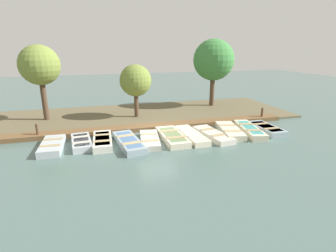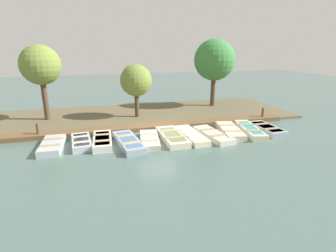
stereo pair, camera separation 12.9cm
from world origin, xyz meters
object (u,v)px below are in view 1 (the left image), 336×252
(park_tree_left, at_px, (136,81))
(rowboat_6, at_px, (191,135))
(rowboat_8, at_px, (230,131))
(rowboat_1, at_px, (81,142))
(rowboat_2, at_px, (103,141))
(rowboat_3, at_px, (129,142))
(rowboat_4, at_px, (150,140))
(rowboat_9, at_px, (250,130))
(rowboat_5, at_px, (172,137))
(rowboat_10, at_px, (266,128))
(mooring_post_near, at_px, (37,131))
(mooring_post_far, at_px, (262,114))
(park_tree_center, at_px, (214,60))
(rowboat_7, at_px, (213,135))
(rowboat_0, at_px, (52,146))
(park_tree_far_left, at_px, (40,66))

(park_tree_left, bearing_deg, rowboat_6, 24.04)
(rowboat_8, relative_size, park_tree_left, 0.83)
(rowboat_1, relative_size, rowboat_2, 0.93)
(rowboat_2, height_order, rowboat_3, rowboat_2)
(rowboat_4, xyz_separation_m, rowboat_9, (-0.03, 6.61, 0.03))
(rowboat_5, bearing_deg, rowboat_4, -85.37)
(rowboat_10, height_order, mooring_post_near, mooring_post_near)
(rowboat_3, xyz_separation_m, rowboat_9, (-0.15, 7.84, 0.01))
(rowboat_3, xyz_separation_m, rowboat_6, (-0.23, 3.85, -0.02))
(mooring_post_far, distance_m, park_tree_center, 6.73)
(rowboat_7, bearing_deg, park_tree_left, -154.06)
(rowboat_0, xyz_separation_m, mooring_post_far, (-2.05, 14.52, 0.29))
(rowboat_0, height_order, rowboat_8, rowboat_0)
(mooring_post_near, bearing_deg, rowboat_6, 75.19)
(rowboat_2, xyz_separation_m, park_tree_far_left, (-6.17, -3.81, 3.86))
(park_tree_left, bearing_deg, park_tree_far_left, -98.58)
(rowboat_4, height_order, park_tree_left, park_tree_left)
(rowboat_4, distance_m, rowboat_10, 7.83)
(rowboat_9, distance_m, rowboat_10, 1.22)
(rowboat_1, height_order, rowboat_10, rowboat_10)
(rowboat_2, height_order, mooring_post_far, mooring_post_far)
(rowboat_0, relative_size, rowboat_7, 0.81)
(rowboat_0, bearing_deg, mooring_post_far, 99.63)
(rowboat_3, bearing_deg, park_tree_far_left, -149.79)
(rowboat_1, bearing_deg, rowboat_10, 81.64)
(rowboat_10, relative_size, mooring_post_near, 2.96)
(rowboat_4, xyz_separation_m, mooring_post_near, (-2.49, -6.36, 0.32))
(rowboat_5, xyz_separation_m, mooring_post_far, (-2.36, 7.81, 0.31))
(mooring_post_near, relative_size, park_tree_center, 0.16)
(rowboat_9, xyz_separation_m, mooring_post_near, (-2.46, -12.97, 0.29))
(rowboat_1, distance_m, mooring_post_far, 13.15)
(rowboat_5, relative_size, rowboat_8, 1.00)
(park_tree_far_left, xyz_separation_m, park_tree_left, (1.00, 6.62, -1.16))
(rowboat_0, xyz_separation_m, park_tree_center, (-7.40, 12.85, 4.01))
(rowboat_0, distance_m, rowboat_2, 2.66)
(rowboat_2, relative_size, rowboat_5, 0.85)
(rowboat_8, distance_m, park_tree_left, 7.92)
(rowboat_4, height_order, mooring_post_near, mooring_post_near)
(rowboat_4, bearing_deg, rowboat_9, 98.54)
(rowboat_1, xyz_separation_m, rowboat_6, (0.49, 6.42, -0.01))
(rowboat_3, height_order, rowboat_8, rowboat_8)
(rowboat_7, distance_m, park_tree_far_left, 12.99)
(rowboat_1, height_order, rowboat_8, rowboat_8)
(rowboat_2, relative_size, rowboat_9, 0.79)
(rowboat_2, height_order, rowboat_4, rowboat_2)
(mooring_post_near, height_order, park_tree_far_left, park_tree_far_left)
(rowboat_0, distance_m, rowboat_1, 1.51)
(rowboat_6, bearing_deg, mooring_post_far, 107.25)
(rowboat_6, relative_size, park_tree_left, 0.85)
(rowboat_5, distance_m, rowboat_10, 6.43)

